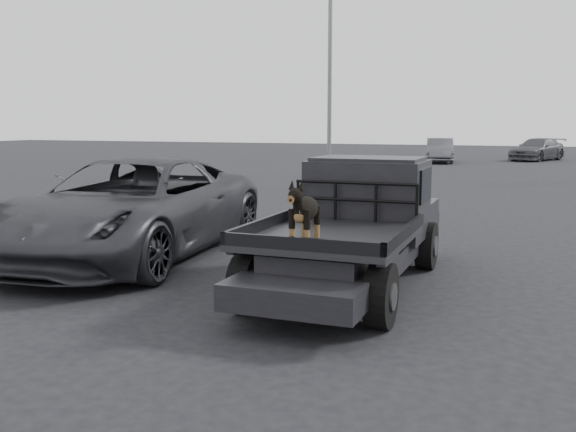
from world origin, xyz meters
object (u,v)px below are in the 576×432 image
(parked_suv, at_px, (132,208))
(distant_car_a, at_px, (440,150))
(distant_car_b, at_px, (537,149))
(dog, at_px, (305,214))
(floodlight_near, at_px, (330,12))
(flatbed_ute, at_px, (351,255))

(parked_suv, relative_size, distant_car_a, 1.45)
(distant_car_b, bearing_deg, dog, -69.21)
(parked_suv, height_order, floodlight_near, floodlight_near)
(flatbed_ute, bearing_deg, floodlight_near, 108.48)
(distant_car_a, distance_m, distant_car_b, 6.66)
(parked_suv, xyz_separation_m, floodlight_near, (-1.95, 17.48, 6.09))
(distant_car_a, bearing_deg, flatbed_ute, -93.13)
(dog, height_order, distant_car_a, dog)
(dog, xyz_separation_m, distant_car_a, (-2.85, 31.38, -0.59))
(parked_suv, bearing_deg, dog, -37.02)
(dog, bearing_deg, distant_car_b, 86.05)
(distant_car_a, xyz_separation_m, floodlight_near, (-3.16, -11.41, 6.25))
(dog, distance_m, distant_car_b, 35.51)
(dog, bearing_deg, parked_suv, 148.56)
(flatbed_ute, bearing_deg, parked_suv, 171.23)
(distant_car_a, height_order, floodlight_near, floodlight_near)
(flatbed_ute, distance_m, distant_car_a, 29.67)
(distant_car_a, bearing_deg, dog, -93.53)
(distant_car_b, bearing_deg, distant_car_a, -117.97)
(parked_suv, distance_m, distant_car_a, 28.92)
(dog, xyz_separation_m, parked_suv, (-4.07, 2.49, -0.43))
(dog, height_order, distant_car_b, dog)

